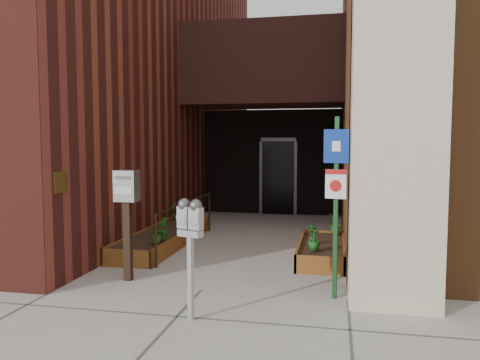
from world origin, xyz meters
The scene contains 15 objects.
ground centered at (0.00, 0.00, 0.00)m, with size 80.00×80.00×0.00m, color #9E9991.
architecture centered at (-0.18, 6.89, 4.98)m, with size 20.00×14.60×10.00m.
planter_left centered at (-1.55, 2.70, 0.13)m, with size 0.90×3.60×0.30m.
planter_right centered at (1.60, 2.20, 0.13)m, with size 0.80×2.20×0.30m.
handrail centered at (-1.05, 2.65, 0.75)m, with size 0.04×3.34×0.90m.
parking_meter centered at (0.20, -1.06, 1.10)m, with size 0.33×0.21×1.42m.
sign_post centered at (1.83, 0.05, 1.47)m, with size 0.32×0.11×2.39m.
payment_dropbox centered at (-1.20, 0.27, 1.19)m, with size 0.33×0.25×1.65m.
shrub_left_a centered at (-1.25, 1.53, 0.47)m, with size 0.30×0.30×0.33m, color #27601B.
shrub_left_b centered at (-1.25, 1.81, 0.50)m, with size 0.22×0.22×0.40m, color #1E5E1A.
shrub_left_c centered at (-1.25, 3.08, 0.46)m, with size 0.18×0.18×0.33m, color #17531C.
shrub_left_d centered at (-1.82, 4.01, 0.49)m, with size 0.20×0.20×0.38m, color #2A5B1A.
shrub_right_a centered at (1.49, 1.52, 0.48)m, with size 0.20×0.20×0.36m, color #1B6120.
shrub_right_b centered at (1.44, 2.07, 0.47)m, with size 0.18×0.18×0.34m, color #1C6322.
shrub_right_c centered at (1.85, 3.03, 0.49)m, with size 0.34×0.34×0.37m, color #28611B.
Camera 1 is at (1.82, -6.12, 2.06)m, focal length 35.00 mm.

